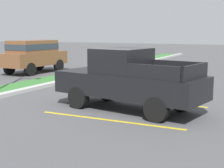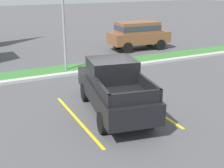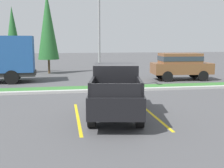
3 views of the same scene
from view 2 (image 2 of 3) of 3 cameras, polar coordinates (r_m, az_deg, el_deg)
name	(u,v)px [view 2 (image 2 of 3)]	position (r m, az deg, el deg)	size (l,w,h in m)	color
ground_plane	(110,106)	(12.51, -0.32, -4.27)	(120.00, 120.00, 0.00)	#4C4C4F
parking_line_near	(77,120)	(11.42, -6.61, -6.74)	(0.12, 4.80, 0.01)	yellow
parking_line_far	(147,105)	(12.70, 6.66, -4.03)	(0.12, 4.80, 0.01)	yellow
curb_strip	(71,74)	(16.86, -7.85, 1.99)	(56.00, 0.40, 0.15)	#B2B2AD
grass_median	(65,69)	(17.88, -8.99, 2.77)	(56.00, 1.80, 0.06)	#387533
pickup_truck_main	(114,87)	(11.64, 0.33, -0.59)	(2.80, 5.48, 2.10)	black
suv_distant	(138,33)	(23.05, 5.04, 9.61)	(4.68, 2.13, 2.10)	black
street_light	(64,9)	(16.90, -9.14, 13.99)	(0.24, 1.49, 6.02)	gray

